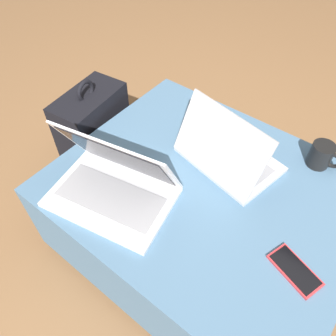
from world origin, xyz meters
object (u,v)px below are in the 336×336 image
at_px(laptop_far, 226,154).
at_px(coffee_mug, 322,155).
at_px(laptop_near, 114,183).
at_px(cell_phone, 295,270).
at_px(backpack, 94,138).

xyz_separation_m(laptop_far, coffee_mug, (0.26, 0.20, -0.00)).
xyz_separation_m(laptop_near, cell_phone, (0.57, 0.11, -0.05)).
relative_size(laptop_near, backpack, 0.81).
distance_m(backpack, coffee_mug, 0.94).
bearing_deg(laptop_far, laptop_near, 68.91).
distance_m(laptop_near, laptop_far, 0.39).
bearing_deg(coffee_mug, backpack, -162.32).
distance_m(laptop_near, cell_phone, 0.58).
relative_size(laptop_far, cell_phone, 2.33).
height_order(laptop_near, laptop_far, laptop_near).
height_order(laptop_near, backpack, laptop_near).
bearing_deg(coffee_mug, laptop_near, -131.53).
relative_size(backpack, coffee_mug, 4.66).
bearing_deg(cell_phone, laptop_near, 119.67).
height_order(laptop_far, cell_phone, laptop_far).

